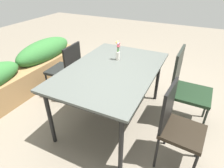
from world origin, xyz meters
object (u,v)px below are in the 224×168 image
chair_near_left (177,123)px  chair_far_side (67,67)px  dining_table (112,72)px  flower_vase (118,51)px  potted_plant (132,64)px  chair_near_right (185,85)px  planter_box (20,74)px

chair_near_left → chair_far_side: (0.55, 1.78, -0.00)m
dining_table → flower_vase: (0.28, 0.05, 0.18)m
flower_vase → potted_plant: (1.06, 0.15, -0.66)m
chair_near_left → flower_vase: flower_vase is taller
chair_far_side → flower_vase: 0.93m
chair_near_left → potted_plant: bearing=-142.3°
chair_near_left → potted_plant: (1.70, 1.09, -0.28)m
dining_table → potted_plant: 1.44m
chair_near_right → flower_vase: 0.99m
chair_near_right → planter_box: bearing=-78.6°
potted_plant → dining_table: bearing=-171.6°
chair_near_left → flower_vase: (0.64, 0.94, 0.38)m
potted_plant → chair_near_right: bearing=-132.2°
chair_near_left → flower_vase: bearing=-119.2°
chair_far_side → chair_near_right: size_ratio=0.88×
chair_near_right → planter_box: 2.60m
dining_table → chair_far_side: size_ratio=1.79×
dining_table → chair_near_right: chair_near_right is taller
chair_near_left → chair_far_side: chair_near_left is taller
chair_far_side → planter_box: chair_far_side is taller
dining_table → chair_near_right: bearing=-67.1°
planter_box → potted_plant: planter_box is taller
flower_vase → potted_plant: bearing=8.0°
chair_near_right → potted_plant: (0.97, 1.07, -0.32)m
chair_near_left → planter_box: (0.30, 2.57, -0.18)m
flower_vase → potted_plant: 1.26m
chair_near_right → potted_plant: 1.48m
dining_table → chair_near_right: size_ratio=1.58×
dining_table → flower_vase: bearing=9.8°
chair_near_left → flower_vase: size_ratio=3.61×
potted_plant → flower_vase: bearing=-172.0°
chair_near_left → planter_box: 2.60m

